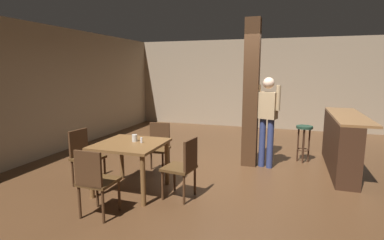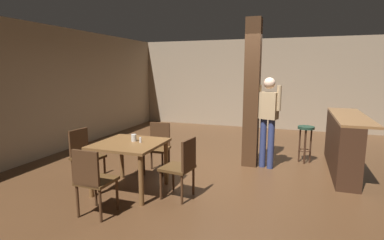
{
  "view_description": "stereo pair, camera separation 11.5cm",
  "coord_description": "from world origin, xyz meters",
  "px_view_note": "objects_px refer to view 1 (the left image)",
  "views": [
    {
      "loc": [
        0.99,
        -5.25,
        1.87
      ],
      "look_at": [
        -0.64,
        -0.27,
        0.98
      ],
      "focal_mm": 28.0,
      "sensor_mm": 36.0,
      "label": 1
    },
    {
      "loc": [
        1.09,
        -5.22,
        1.87
      ],
      "look_at": [
        -0.64,
        -0.27,
        0.98
      ],
      "focal_mm": 28.0,
      "sensor_mm": 36.0,
      "label": 2
    }
  ],
  "objects_px": {
    "napkin_cup": "(135,138)",
    "chair_east": "(183,165)",
    "salt_shaker": "(141,140)",
    "standing_person": "(267,116)",
    "dining_table": "(131,151)",
    "chair_north": "(158,145)",
    "chair_south": "(95,179)",
    "bar_stool_near": "(304,135)",
    "bar_counter": "(340,142)",
    "chair_west": "(84,154)"
  },
  "relations": [
    {
      "from": "napkin_cup",
      "to": "chair_east",
      "type": "bearing_deg",
      "value": -7.61
    },
    {
      "from": "chair_east",
      "to": "salt_shaker",
      "type": "bearing_deg",
      "value": 173.95
    },
    {
      "from": "chair_east",
      "to": "standing_person",
      "type": "distance_m",
      "value": 2.16
    },
    {
      "from": "dining_table",
      "to": "chair_north",
      "type": "bearing_deg",
      "value": 88.08
    },
    {
      "from": "dining_table",
      "to": "standing_person",
      "type": "distance_m",
      "value": 2.64
    },
    {
      "from": "chair_south",
      "to": "bar_stool_near",
      "type": "height_order",
      "value": "chair_south"
    },
    {
      "from": "chair_north",
      "to": "standing_person",
      "type": "xyz_separation_m",
      "value": [
        1.85,
        0.9,
        0.5
      ]
    },
    {
      "from": "bar_counter",
      "to": "chair_east",
      "type": "bearing_deg",
      "value": -137.98
    },
    {
      "from": "chair_north",
      "to": "bar_stool_near",
      "type": "distance_m",
      "value": 2.95
    },
    {
      "from": "standing_person",
      "to": "bar_counter",
      "type": "xyz_separation_m",
      "value": [
        1.32,
        0.27,
        -0.47
      ]
    },
    {
      "from": "chair_south",
      "to": "bar_stool_near",
      "type": "xyz_separation_m",
      "value": [
        2.58,
        3.3,
        0.04
      ]
    },
    {
      "from": "chair_west",
      "to": "bar_stool_near",
      "type": "bearing_deg",
      "value": 34.87
    },
    {
      "from": "chair_west",
      "to": "bar_stool_near",
      "type": "height_order",
      "value": "chair_west"
    },
    {
      "from": "chair_west",
      "to": "bar_counter",
      "type": "xyz_separation_m",
      "value": [
        4.06,
        2.08,
        0.03
      ]
    },
    {
      "from": "salt_shaker",
      "to": "bar_counter",
      "type": "bearing_deg",
      "value": 33.77
    },
    {
      "from": "chair_south",
      "to": "chair_west",
      "type": "distance_m",
      "value": 1.25
    },
    {
      "from": "dining_table",
      "to": "chair_north",
      "type": "distance_m",
      "value": 0.93
    },
    {
      "from": "chair_north",
      "to": "napkin_cup",
      "type": "distance_m",
      "value": 0.89
    },
    {
      "from": "chair_north",
      "to": "chair_east",
      "type": "distance_m",
      "value": 1.26
    },
    {
      "from": "chair_west",
      "to": "salt_shaker",
      "type": "bearing_deg",
      "value": 2.58
    },
    {
      "from": "chair_north",
      "to": "chair_east",
      "type": "bearing_deg",
      "value": -48.53
    },
    {
      "from": "dining_table",
      "to": "chair_east",
      "type": "xyz_separation_m",
      "value": [
        0.86,
        -0.02,
        -0.13
      ]
    },
    {
      "from": "dining_table",
      "to": "bar_counter",
      "type": "bearing_deg",
      "value": 33.11
    },
    {
      "from": "napkin_cup",
      "to": "chair_south",
      "type": "bearing_deg",
      "value": -91.35
    },
    {
      "from": "dining_table",
      "to": "salt_shaker",
      "type": "relative_size",
      "value": 11.79
    },
    {
      "from": "salt_shaker",
      "to": "bar_counter",
      "type": "xyz_separation_m",
      "value": [
        3.04,
        2.03,
        -0.27
      ]
    },
    {
      "from": "chair_north",
      "to": "napkin_cup",
      "type": "xyz_separation_m",
      "value": [
        -0.01,
        -0.83,
        0.31
      ]
    },
    {
      "from": "bar_counter",
      "to": "napkin_cup",
      "type": "bearing_deg",
      "value": -147.87
    },
    {
      "from": "chair_west",
      "to": "salt_shaker",
      "type": "relative_size",
      "value": 10.74
    },
    {
      "from": "standing_person",
      "to": "chair_west",
      "type": "bearing_deg",
      "value": -146.57
    },
    {
      "from": "dining_table",
      "to": "chair_east",
      "type": "bearing_deg",
      "value": -1.28
    },
    {
      "from": "chair_east",
      "to": "bar_stool_near",
      "type": "height_order",
      "value": "chair_east"
    },
    {
      "from": "chair_west",
      "to": "salt_shaker",
      "type": "height_order",
      "value": "chair_west"
    },
    {
      "from": "chair_east",
      "to": "napkin_cup",
      "type": "xyz_separation_m",
      "value": [
        -0.84,
        0.11,
        0.31
      ]
    },
    {
      "from": "salt_shaker",
      "to": "bar_counter",
      "type": "relative_size",
      "value": 0.04
    },
    {
      "from": "napkin_cup",
      "to": "salt_shaker",
      "type": "relative_size",
      "value": 1.32
    },
    {
      "from": "chair_south",
      "to": "bar_stool_near",
      "type": "relative_size",
      "value": 1.2
    },
    {
      "from": "dining_table",
      "to": "standing_person",
      "type": "xyz_separation_m",
      "value": [
        1.88,
        1.82,
        0.36
      ]
    },
    {
      "from": "dining_table",
      "to": "bar_stool_near",
      "type": "bearing_deg",
      "value": 42.97
    },
    {
      "from": "chair_east",
      "to": "dining_table",
      "type": "bearing_deg",
      "value": 178.72
    },
    {
      "from": "salt_shaker",
      "to": "bar_stool_near",
      "type": "relative_size",
      "value": 0.11
    },
    {
      "from": "bar_counter",
      "to": "standing_person",
      "type": "bearing_deg",
      "value": -168.37
    },
    {
      "from": "chair_east",
      "to": "bar_stool_near",
      "type": "bearing_deg",
      "value": 54.66
    },
    {
      "from": "dining_table",
      "to": "bar_counter",
      "type": "relative_size",
      "value": 0.45
    },
    {
      "from": "chair_north",
      "to": "bar_counter",
      "type": "xyz_separation_m",
      "value": [
        3.17,
        1.17,
        0.03
      ]
    },
    {
      "from": "chair_north",
      "to": "bar_counter",
      "type": "distance_m",
      "value": 3.38
    },
    {
      "from": "chair_north",
      "to": "salt_shaker",
      "type": "height_order",
      "value": "chair_north"
    },
    {
      "from": "chair_north",
      "to": "napkin_cup",
      "type": "bearing_deg",
      "value": -90.45
    },
    {
      "from": "dining_table",
      "to": "chair_north",
      "type": "relative_size",
      "value": 1.1
    },
    {
      "from": "salt_shaker",
      "to": "chair_west",
      "type": "bearing_deg",
      "value": -177.42
    }
  ]
}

